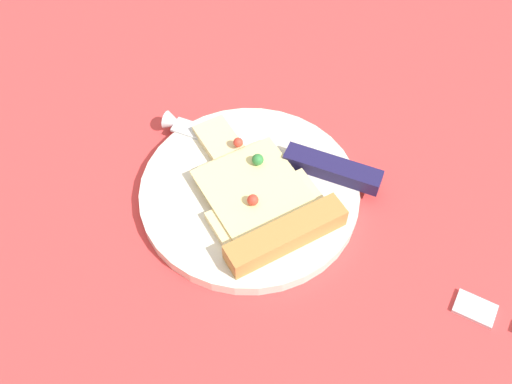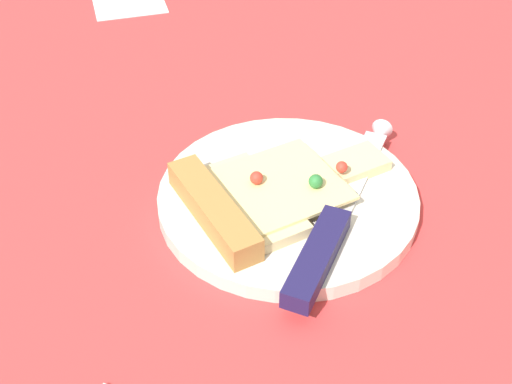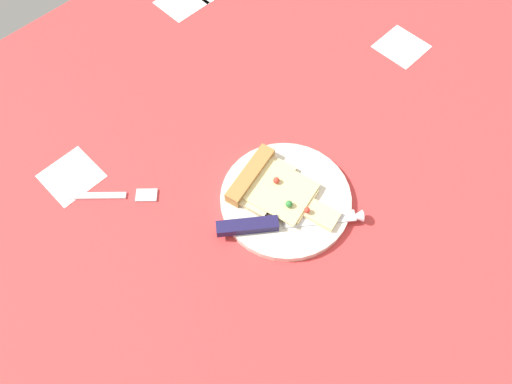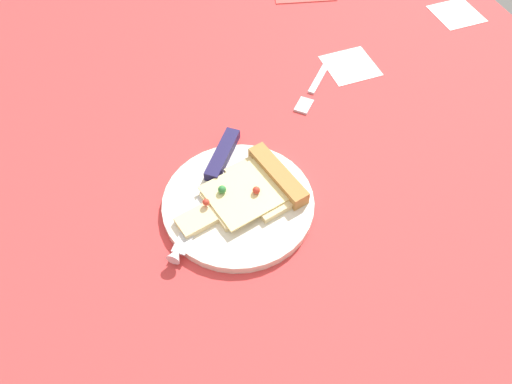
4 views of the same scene
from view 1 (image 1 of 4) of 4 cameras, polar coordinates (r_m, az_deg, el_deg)
ground_plane at (r=64.16cm, az=-7.99°, el=2.13°), size 150.03×150.03×3.00cm
plate at (r=59.07cm, az=-0.64°, el=-0.05°), size 22.10×22.10×1.39cm
pizza_slice at (r=56.56cm, az=0.64°, el=-1.05°), size 13.18×18.74×2.50cm
knife at (r=60.34cm, az=3.32°, el=3.50°), size 20.09×16.58×2.45cm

